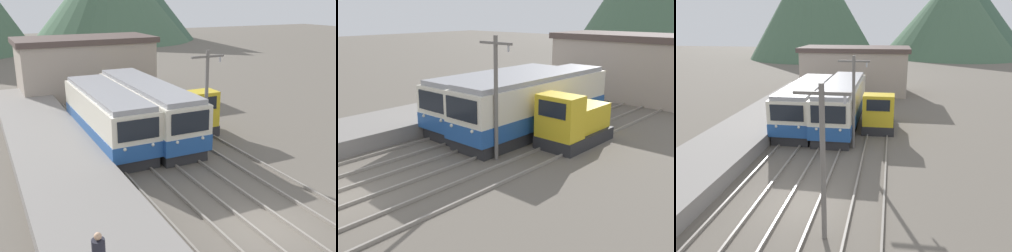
{
  "view_description": "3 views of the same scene",
  "coord_description": "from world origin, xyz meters",
  "views": [
    {
      "loc": [
        -9.5,
        -10.59,
        8.68
      ],
      "look_at": [
        -0.15,
        8.52,
        1.78
      ],
      "focal_mm": 42.0,
      "sensor_mm": 36.0,
      "label": 1
    },
    {
      "loc": [
        14.48,
        -5.86,
        7.16
      ],
      "look_at": [
        1.44,
        8.46,
        1.47
      ],
      "focal_mm": 42.0,
      "sensor_mm": 36.0,
      "label": 2
    },
    {
      "loc": [
        3.99,
        -12.91,
        8.0
      ],
      "look_at": [
        1.03,
        7.85,
        1.38
      ],
      "focal_mm": 35.0,
      "sensor_mm": 36.0,
      "label": 3
    }
  ],
  "objects": [
    {
      "name": "track_center",
      "position": [
        0.2,
        0.0,
        0.07
      ],
      "size": [
        1.54,
        60.0,
        0.14
      ],
      "color": "gray",
      "rests_on": "ground"
    },
    {
      "name": "track_right",
      "position": [
        3.2,
        0.0,
        0.07
      ],
      "size": [
        1.54,
        60.0,
        0.14
      ],
      "color": "gray",
      "rests_on": "ground"
    },
    {
      "name": "commuter_train_left",
      "position": [
        -2.6,
        12.14,
        1.6
      ],
      "size": [
        2.84,
        10.68,
        3.42
      ],
      "color": "#28282B",
      "rests_on": "ground"
    },
    {
      "name": "commuter_train_center",
      "position": [
        0.2,
        12.44,
        1.66
      ],
      "size": [
        2.84,
        11.92,
        3.56
      ],
      "color": "#28282B",
      "rests_on": "ground"
    },
    {
      "name": "shunting_locomotive",
      "position": [
        3.2,
        12.0,
        1.21
      ],
      "size": [
        2.4,
        4.56,
        3.0
      ],
      "color": "#28282B",
      "rests_on": "ground"
    },
    {
      "name": "catenary_mast_mid",
      "position": [
        1.71,
        7.46,
        3.35
      ],
      "size": [
        2.0,
        0.2,
        6.09
      ],
      "color": "slate",
      "rests_on": "ground"
    },
    {
      "name": "station_building",
      "position": [
        -0.24,
        26.0,
        2.69
      ],
      "size": [
        12.6,
        6.3,
        5.34
      ],
      "color": "#AD9E8E",
      "rests_on": "ground"
    }
  ]
}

